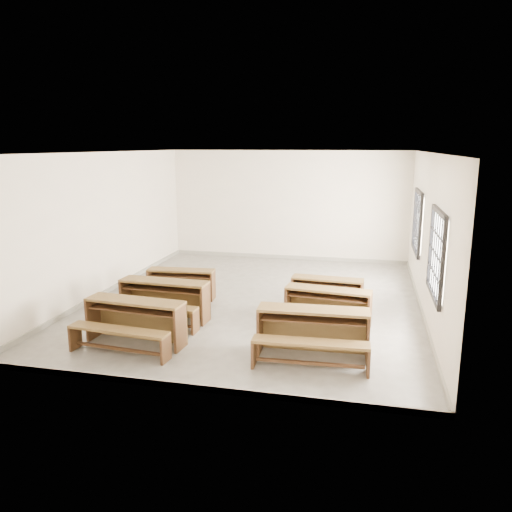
% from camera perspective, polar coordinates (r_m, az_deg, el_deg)
% --- Properties ---
extents(room, '(8.50, 8.50, 3.20)m').
position_cam_1_polar(room, '(10.57, 0.48, 6.03)').
color(room, gray).
rests_on(room, ground).
extents(desk_set_0, '(1.81, 1.05, 0.78)m').
position_cam_1_polar(desk_set_0, '(8.79, -13.78, -7.02)').
color(desk_set_0, brown).
rests_on(desk_set_0, ground).
extents(desk_set_1, '(1.79, 0.98, 0.79)m').
position_cam_1_polar(desk_set_1, '(9.86, -10.54, -4.68)').
color(desk_set_1, brown).
rests_on(desk_set_1, ground).
extents(desk_set_2, '(1.54, 0.88, 0.67)m').
position_cam_1_polar(desk_set_2, '(11.16, -8.61, -2.95)').
color(desk_set_2, brown).
rests_on(desk_set_2, ground).
extents(desk_set_3, '(1.81, 1.00, 0.80)m').
position_cam_1_polar(desk_set_3, '(8.10, 6.49, -8.36)').
color(desk_set_3, brown).
rests_on(desk_set_3, ground).
extents(desk_set_4, '(1.68, 1.00, 0.72)m').
position_cam_1_polar(desk_set_4, '(9.48, 8.14, -5.54)').
color(desk_set_4, brown).
rests_on(desk_set_4, ground).
extents(desk_set_5, '(1.52, 0.86, 0.66)m').
position_cam_1_polar(desk_set_5, '(10.46, 8.07, -4.01)').
color(desk_set_5, brown).
rests_on(desk_set_5, ground).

